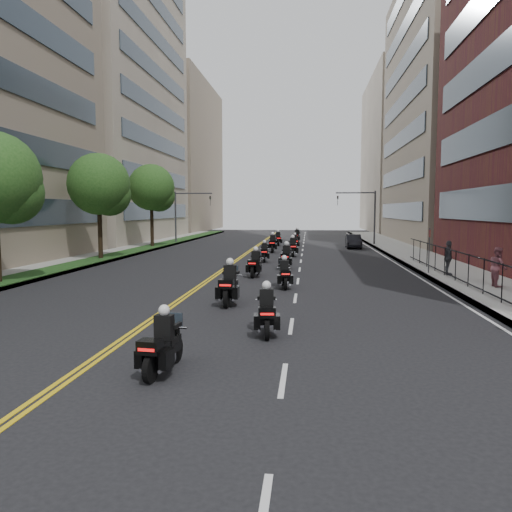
% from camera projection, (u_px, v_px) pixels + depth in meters
% --- Properties ---
extents(ground, '(160.00, 160.00, 0.00)m').
position_uv_depth(ground, '(140.00, 375.00, 11.10)').
color(ground, black).
rests_on(ground, ground).
extents(sidewalk_right, '(4.00, 90.00, 0.15)m').
position_uv_depth(sidewalk_right, '(428.00, 261.00, 34.60)').
color(sidewalk_right, gray).
rests_on(sidewalk_right, ground).
extents(sidewalk_left, '(4.00, 90.00, 0.15)m').
position_uv_depth(sidewalk_left, '(96.00, 258.00, 37.10)').
color(sidewalk_left, gray).
rests_on(sidewalk_left, ground).
extents(grass_strip, '(2.00, 90.00, 0.04)m').
position_uv_depth(grass_strip, '(106.00, 257.00, 37.00)').
color(grass_strip, '#173E16').
rests_on(grass_strip, sidewalk_left).
extents(building_right_tan, '(15.11, 28.00, 30.00)m').
position_uv_depth(building_right_tan, '(471.00, 107.00, 55.00)').
color(building_right_tan, gray).
rests_on(building_right_tan, ground).
extents(building_right_far, '(15.00, 28.00, 26.00)m').
position_uv_depth(building_right_far, '(414.00, 155.00, 84.89)').
color(building_right_far, gray).
rests_on(building_right_far, ground).
extents(building_left_mid, '(16.11, 28.00, 34.00)m').
position_uv_depth(building_left_mid, '(93.00, 97.00, 59.34)').
color(building_left_mid, gray).
rests_on(building_left_mid, ground).
extents(building_left_far, '(16.00, 28.00, 26.00)m').
position_uv_depth(building_left_far, '(165.00, 157.00, 89.42)').
color(building_left_far, gray).
rests_on(building_left_far, ground).
extents(iron_fence, '(0.05, 28.00, 1.50)m').
position_uv_depth(iron_fence, '(476.00, 273.00, 21.75)').
color(iron_fence, black).
rests_on(iron_fence, sidewalk_right).
extents(street_trees, '(4.40, 38.40, 7.98)m').
position_uv_depth(street_trees, '(64.00, 185.00, 30.20)').
color(street_trees, black).
rests_on(street_trees, ground).
extents(traffic_signal_right, '(4.09, 0.20, 5.60)m').
position_uv_depth(traffic_signal_right, '(365.00, 209.00, 51.35)').
color(traffic_signal_right, '#3F3F44').
rests_on(traffic_signal_right, ground).
extents(traffic_signal_left, '(4.09, 0.20, 5.60)m').
position_uv_depth(traffic_signal_left, '(184.00, 209.00, 53.34)').
color(traffic_signal_left, '#3F3F44').
rests_on(traffic_signal_left, ground).
extents(motorcycle_0, '(0.59, 2.08, 1.54)m').
position_uv_depth(motorcycle_0, '(162.00, 347.00, 11.15)').
color(motorcycle_0, black).
rests_on(motorcycle_0, ground).
extents(motorcycle_1, '(0.60, 2.13, 1.57)m').
position_uv_depth(motorcycle_1, '(267.00, 313.00, 14.65)').
color(motorcycle_1, black).
rests_on(motorcycle_1, ground).
extents(motorcycle_2, '(0.55, 2.43, 1.79)m').
position_uv_depth(motorcycle_2, '(229.00, 286.00, 19.29)').
color(motorcycle_2, black).
rests_on(motorcycle_2, ground).
extents(motorcycle_3, '(0.60, 2.08, 1.54)m').
position_uv_depth(motorcycle_3, '(284.00, 275.00, 23.31)').
color(motorcycle_3, black).
rests_on(motorcycle_3, ground).
extents(motorcycle_4, '(0.60, 2.23, 1.65)m').
position_uv_depth(motorcycle_4, '(255.00, 265.00, 27.30)').
color(motorcycle_4, black).
rests_on(motorcycle_4, ground).
extents(motorcycle_5, '(0.56, 2.33, 1.72)m').
position_uv_depth(motorcycle_5, '(286.00, 258.00, 30.76)').
color(motorcycle_5, black).
rests_on(motorcycle_5, ground).
extents(motorcycle_6, '(0.55, 2.08, 1.53)m').
position_uv_depth(motorcycle_6, '(264.00, 253.00, 35.10)').
color(motorcycle_6, black).
rests_on(motorcycle_6, ground).
extents(motorcycle_7, '(0.60, 2.29, 1.69)m').
position_uv_depth(motorcycle_7, '(293.00, 248.00, 39.16)').
color(motorcycle_7, black).
rests_on(motorcycle_7, ground).
extents(motorcycle_8, '(0.55, 2.36, 1.74)m').
position_uv_depth(motorcycle_8, '(273.00, 244.00, 42.85)').
color(motorcycle_8, black).
rests_on(motorcycle_8, ground).
extents(motorcycle_9, '(0.63, 2.05, 1.52)m').
position_uv_depth(motorcycle_9, '(295.00, 242.00, 46.78)').
color(motorcycle_9, black).
rests_on(motorcycle_9, ground).
extents(motorcycle_10, '(0.66, 2.19, 1.62)m').
position_uv_depth(motorcycle_10, '(278.00, 239.00, 50.81)').
color(motorcycle_10, black).
rests_on(motorcycle_10, ground).
extents(motorcycle_11, '(0.68, 2.34, 1.73)m').
position_uv_depth(motorcycle_11, '(297.00, 237.00, 54.96)').
color(motorcycle_11, black).
rests_on(motorcycle_11, ground).
extents(parked_sedan, '(1.42, 3.94, 1.29)m').
position_uv_depth(parked_sedan, '(353.00, 241.00, 47.59)').
color(parked_sedan, black).
rests_on(parked_sedan, ground).
extents(pedestrian_b, '(0.71, 0.90, 1.81)m').
position_uv_depth(pedestrian_b, '(498.00, 267.00, 22.75)').
color(pedestrian_b, '#8D4D58').
rests_on(pedestrian_b, sidewalk_right).
extents(pedestrian_c, '(0.57, 1.13, 1.85)m').
position_uv_depth(pedestrian_c, '(448.00, 258.00, 26.74)').
color(pedestrian_c, '#404147').
rests_on(pedestrian_c, sidewalk_right).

